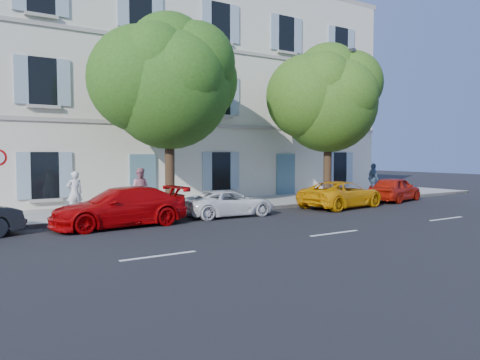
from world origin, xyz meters
TOP-DOWN VIEW (x-y plane):
  - ground at (0.00, 0.00)m, footprint 90.00×90.00m
  - sidewalk at (0.00, 4.45)m, footprint 36.00×4.50m
  - kerb at (0.00, 2.28)m, footprint 36.00×0.16m
  - building at (0.00, 10.20)m, footprint 28.00×7.00m
  - car_red_coupe at (-5.24, 1.06)m, footprint 4.80×2.13m
  - car_white_coupe at (-0.68, 1.26)m, footprint 3.90×1.97m
  - car_yellow_supercar at (5.28, 0.88)m, footprint 4.76×2.73m
  - car_red_hatchback at (9.76, 1.40)m, footprint 4.11×2.49m
  - tree_left at (-2.32, 3.29)m, footprint 5.11×5.11m
  - tree_right at (6.28, 2.86)m, footprint 4.97×4.97m
  - street_lamp at (6.51, 2.72)m, footprint 0.24×1.60m
  - pedestrian_a at (-6.00, 4.13)m, footprint 0.65×0.46m
  - pedestrian_b at (-3.30, 4.23)m, footprint 1.09×1.04m
  - pedestrian_c at (10.46, 3.47)m, footprint 0.81×1.15m

SIDE VIEW (x-z plane):
  - ground at x=0.00m, z-range 0.00..0.00m
  - sidewalk at x=0.00m, z-range 0.00..0.15m
  - kerb at x=0.00m, z-range 0.00..0.16m
  - car_white_coupe at x=-0.68m, z-range 0.00..1.06m
  - car_yellow_supercar at x=5.28m, z-range 0.00..1.25m
  - car_red_hatchback at x=9.76m, z-range 0.00..1.31m
  - car_red_coupe at x=-5.24m, z-range 0.00..1.37m
  - pedestrian_a at x=-6.00m, z-range 0.15..1.85m
  - pedestrian_b at x=-3.30m, z-range 0.15..1.92m
  - pedestrian_c at x=10.46m, z-range 0.15..1.97m
  - street_lamp at x=6.51m, z-range 0.65..8.19m
  - tree_right at x=6.28m, z-range 1.23..8.90m
  - tree_left at x=-2.32m, z-range 1.29..9.21m
  - building at x=0.00m, z-range 0.00..12.00m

